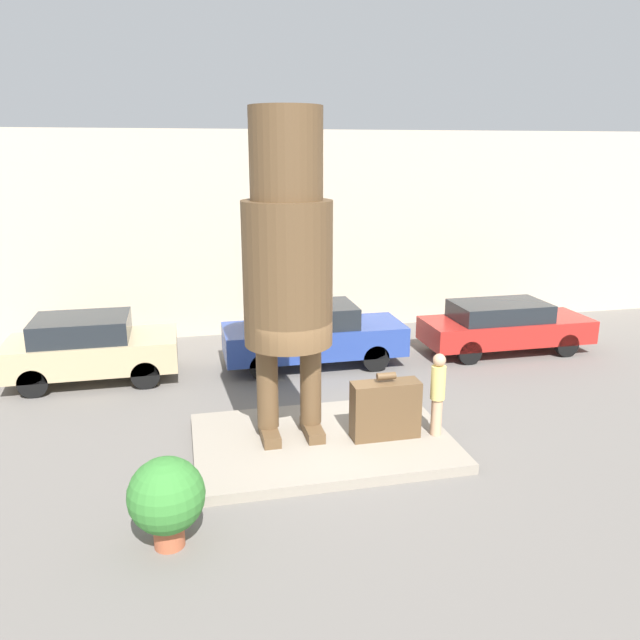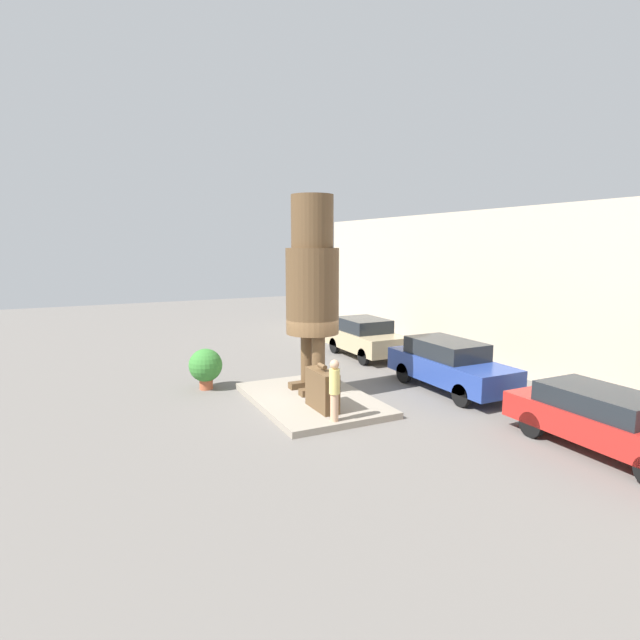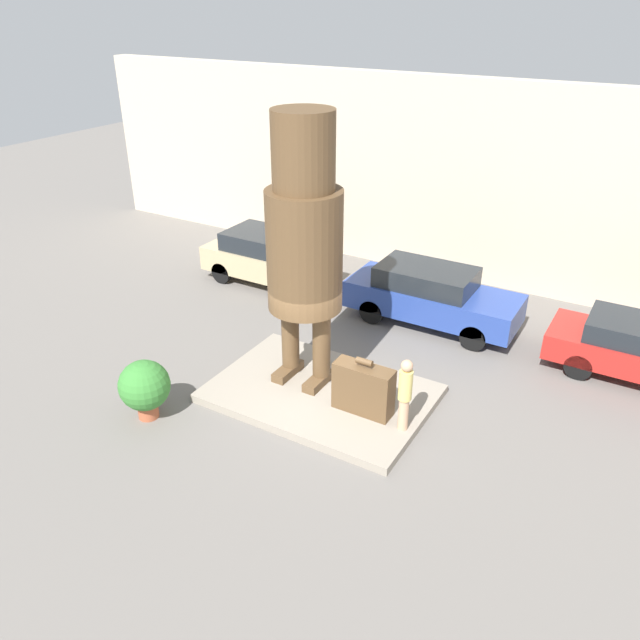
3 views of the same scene
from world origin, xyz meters
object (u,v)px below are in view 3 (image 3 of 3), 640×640
statue_figure (304,234)px  tourist (405,392)px  parked_car_tan (267,256)px  planter_pot (145,386)px  parked_car_blue (431,295)px  giant_suitcase (363,389)px

statue_figure → tourist: 3.89m
parked_car_tan → planter_pot: (1.90, -7.32, -0.08)m
tourist → planter_pot: 5.52m
tourist → parked_car_tan: size_ratio=0.41×
parked_car_tan → planter_pot: bearing=-75.5°
statue_figure → parked_car_blue: statue_figure is taller
statue_figure → giant_suitcase: 3.52m
giant_suitcase → parked_car_tan: 7.76m
parked_car_tan → parked_car_blue: parked_car_blue is taller
statue_figure → parked_car_blue: (1.37, 4.34, -2.87)m
statue_figure → planter_pot: size_ratio=4.45×
tourist → parked_car_tan: bearing=143.7°
tourist → planter_pot: size_ratio=1.21×
statue_figure → giant_suitcase: (1.77, -0.53, -3.00)m
tourist → parked_car_blue: (-1.40, 5.01, -0.22)m
statue_figure → parked_car_blue: bearing=72.5°
tourist → parked_car_tan: (-6.95, 5.12, -0.23)m
statue_figure → tourist: statue_figure is taller
statue_figure → planter_pot: 4.72m
statue_figure → parked_car_blue: 5.38m
parked_car_blue → planter_pot: 8.09m
giant_suitcase → tourist: tourist is taller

